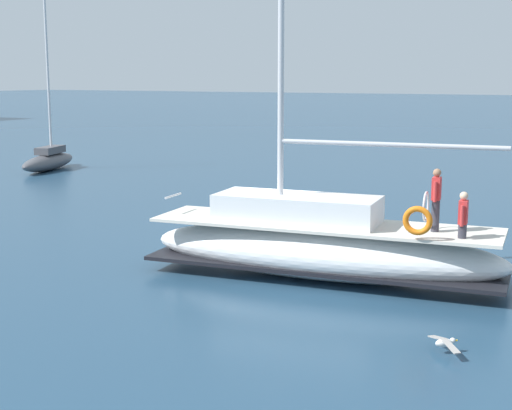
% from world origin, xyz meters
% --- Properties ---
extents(ground_plane, '(400.00, 400.00, 0.00)m').
position_xyz_m(ground_plane, '(0.00, 0.00, 0.00)').
color(ground_plane, navy).
extents(main_sailboat, '(3.50, 9.81, 11.95)m').
position_xyz_m(main_sailboat, '(-1.43, -1.86, 0.90)').
color(main_sailboat, white).
rests_on(main_sailboat, ground).
extents(moored_catamaran, '(5.81, 2.98, 9.59)m').
position_xyz_m(moored_catamaran, '(12.49, 20.96, 0.63)').
color(moored_catamaran, '#4C4C51').
rests_on(moored_catamaran, ground).
extents(seagull, '(0.82, 0.81, 0.17)m').
position_xyz_m(seagull, '(-5.34, -6.19, 0.22)').
color(seagull, silver).
rests_on(seagull, ground).
extents(mooring_buoy, '(0.59, 0.59, 0.90)m').
position_xyz_m(mooring_buoy, '(6.05, 2.24, 0.18)').
color(mooring_buoy, yellow).
rests_on(mooring_buoy, ground).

